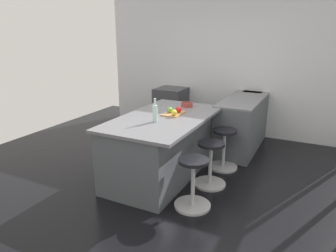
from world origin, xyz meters
TOP-DOWN VIEW (x-y plane):
  - ground_plane at (0.00, 0.00)m, footprint 6.85×6.85m
  - interior_partition_left at (-2.63, 0.00)m, footprint 0.12×5.17m
  - sink_cabinet at (-2.29, 0.62)m, footprint 2.60×0.60m
  - oven_range at (-2.28, -1.03)m, footprint 0.60×0.61m
  - kitchen_island at (-0.18, -0.15)m, footprint 1.96×1.12m
  - stool_by_window at (-0.80, 0.59)m, footprint 0.44×0.44m
  - stool_middle at (-0.18, 0.59)m, footprint 0.44×0.44m
  - stool_near_camera at (0.43, 0.59)m, footprint 0.44×0.44m
  - cutting_board at (-0.34, -0.04)m, footprint 0.36×0.24m
  - apple_red at (-0.40, 0.01)m, footprint 0.09×0.09m
  - apple_green at (-0.32, -0.09)m, footprint 0.08×0.08m
  - apple_yellow at (-0.22, 0.03)m, footprint 0.08×0.08m
  - water_bottle at (0.11, -0.09)m, footprint 0.06×0.06m
  - fruit_bowl at (-0.85, -0.05)m, footprint 0.18×0.18m

SIDE VIEW (x-z plane):
  - ground_plane at x=0.00m, z-range 0.00..0.00m
  - stool_by_window at x=-0.80m, z-range -0.02..0.60m
  - stool_middle at x=-0.18m, z-range -0.02..0.60m
  - stool_near_camera at x=0.43m, z-range -0.02..0.60m
  - oven_range at x=-2.28m, z-range 0.00..0.87m
  - kitchen_island at x=-0.18m, z-range 0.00..0.89m
  - sink_cabinet at x=-2.29m, z-range -0.13..1.05m
  - cutting_board at x=-0.34m, z-range 0.89..0.91m
  - fruit_bowl at x=-0.85m, z-range 0.89..0.96m
  - apple_green at x=-0.32m, z-range 0.91..0.99m
  - apple_yellow at x=-0.22m, z-range 0.91..0.99m
  - apple_red at x=-0.40m, z-range 0.91..0.99m
  - water_bottle at x=0.11m, z-range 0.86..1.17m
  - interior_partition_left at x=-2.63m, z-range 0.00..2.71m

